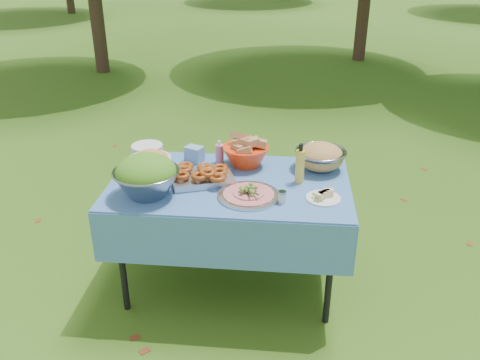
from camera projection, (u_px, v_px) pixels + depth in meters
The scene contains 14 objects.
ground at pixel (231, 283), 3.44m from camera, with size 80.00×80.00×0.00m, color #1A390A.
picnic_table at pixel (230, 235), 3.27m from camera, with size 1.46×0.86×0.76m, color #7EAFF2.
salad_bowl at pixel (146, 176), 2.90m from camera, with size 0.38×0.38×0.25m, color gray, non-canonical shape.
pasta_bowl_white at pixel (150, 161), 3.21m from camera, with size 0.26×0.26×0.15m, color silver, non-canonical shape.
plate_stack at pixel (147, 151), 3.42m from camera, with size 0.21×0.21×0.09m, color silver.
wipes_box at pixel (194, 154), 3.37m from camera, with size 0.11×0.08×0.10m, color #799FCC.
sanitizer_bottle at pixel (219, 152), 3.34m from camera, with size 0.05×0.05×0.15m, color #CE7997.
bread_bowl at pixel (246, 151), 3.29m from camera, with size 0.30×0.30×0.20m, color red, non-canonical shape.
pasta_bowl_steel at pixel (321, 156), 3.25m from camera, with size 0.32×0.32×0.17m, color gray, non-canonical shape.
fried_tray at pixel (202, 175), 3.10m from camera, with size 0.37×0.26×0.09m, color #AEAFB3.
charcuterie_platter at pixel (249, 190), 2.92m from camera, with size 0.36×0.36×0.08m, color silver.
oil_bottle at pixel (300, 163), 3.05m from camera, with size 0.06×0.06×0.25m, color gold.
cheese_plate at pixel (324, 195), 2.90m from camera, with size 0.20×0.20×0.05m, color silver.
shaker at pixel (282, 197), 2.86m from camera, with size 0.05×0.05×0.07m, color silver.
Camera 1 is at (0.33, -2.76, 2.15)m, focal length 38.00 mm.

